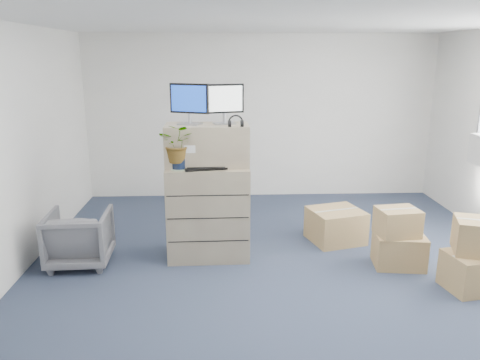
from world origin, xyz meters
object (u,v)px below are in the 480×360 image
at_px(office_chair, 79,235).
at_px(monitor_right, 224,102).
at_px(monitor_left, 189,102).
at_px(water_bottle, 214,153).
at_px(keyboard, 205,168).
at_px(filing_cabinet_lower, 208,212).
at_px(potted_plant, 178,149).

bearing_deg(office_chair, monitor_right, -173.89).
bearing_deg(monitor_left, water_bottle, 23.75).
relative_size(water_bottle, office_chair, 0.41).
height_order(keyboard, office_chair, keyboard).
bearing_deg(filing_cabinet_lower, potted_plant, -155.50).
height_order(filing_cabinet_lower, water_bottle, water_bottle).
xyz_separation_m(monitor_right, office_chair, (-1.75, -0.26, -1.55)).
bearing_deg(monitor_left, filing_cabinet_lower, 8.78).
bearing_deg(water_bottle, monitor_right, 11.12).
bearing_deg(potted_plant, monitor_left, 57.84).
relative_size(potted_plant, office_chair, 0.76).
bearing_deg(keyboard, office_chair, 170.05).
height_order(keyboard, water_bottle, water_bottle).
distance_m(filing_cabinet_lower, monitor_right, 1.35).
distance_m(monitor_left, monitor_right, 0.41).
height_order(monitor_right, office_chair, monitor_right).
xyz_separation_m(filing_cabinet_lower, office_chair, (-1.54, -0.18, -0.21)).
bearing_deg(monitor_left, potted_plant, -100.53).
xyz_separation_m(monitor_right, keyboard, (-0.23, -0.22, -0.75)).
relative_size(filing_cabinet_lower, office_chair, 1.58).
bearing_deg(water_bottle, filing_cabinet_lower, -146.29).
height_order(keyboard, potted_plant, potted_plant).
xyz_separation_m(monitor_left, keyboard, (0.18, -0.19, -0.75)).
distance_m(keyboard, office_chair, 1.72).
height_order(filing_cabinet_lower, office_chair, filing_cabinet_lower).
bearing_deg(filing_cabinet_lower, water_bottle, 32.74).
distance_m(water_bottle, potted_plant, 0.47).
bearing_deg(monitor_right, filing_cabinet_lower, -173.31).
distance_m(water_bottle, office_chair, 1.89).
bearing_deg(monitor_right, keyboard, -150.53).
height_order(monitor_left, office_chair, monitor_left).
bearing_deg(water_bottle, keyboard, -118.26).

